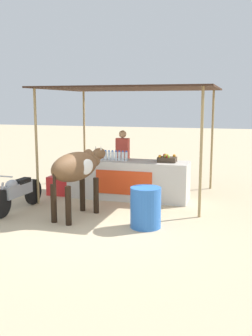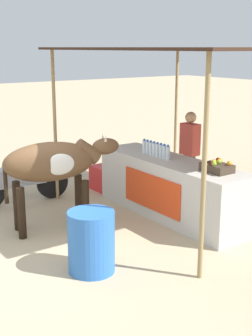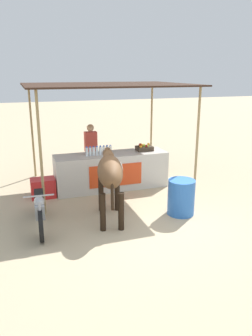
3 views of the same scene
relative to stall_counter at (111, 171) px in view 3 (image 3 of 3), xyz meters
The scene contains 10 objects.
ground_plane 2.25m from the stall_counter, 90.00° to the right, with size 60.00×60.00×0.00m, color tan.
stall_counter is the anchor object (origin of this frame).
stall_awning 2.17m from the stall_counter, 90.00° to the left, with size 4.20×3.20×2.75m.
water_bottle_row 0.69m from the stall_counter, behind, with size 0.70×0.07×0.25m.
fruit_crate 1.11m from the stall_counter, ahead, with size 0.44×0.32×0.18m.
vendor_behind_counter 0.92m from the stall_counter, 116.50° to the left, with size 0.34×0.22×1.65m.
cooler_box 1.84m from the stall_counter, behind, with size 0.60×0.44×0.48m, color red.
water_barrel 2.34m from the stall_counter, 65.50° to the right, with size 0.59×0.59×0.79m, color blue.
cow 2.00m from the stall_counter, 107.08° to the right, with size 0.82×1.85×1.44m.
motorcycle_parked 2.71m from the stall_counter, 138.44° to the right, with size 0.55×1.80×0.90m.
Camera 3 is at (-2.36, -5.89, 3.04)m, focal length 35.00 mm.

